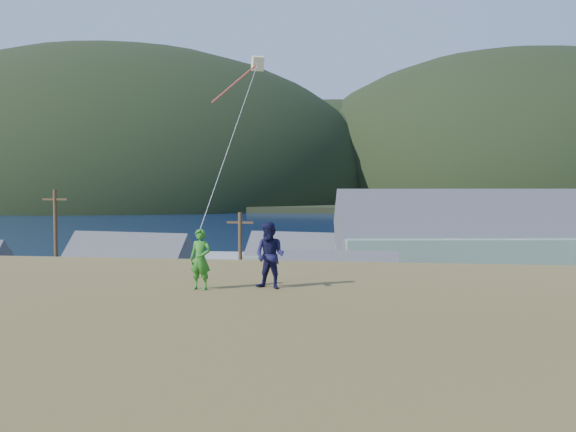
% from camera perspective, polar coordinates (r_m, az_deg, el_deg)
% --- Properties ---
extents(ground, '(900.00, 900.00, 0.00)m').
position_cam_1_polar(ground, '(37.05, 1.78, -12.72)').
color(ground, '#0A1638').
rests_on(ground, ground).
extents(grass_strip, '(110.00, 8.00, 0.10)m').
position_cam_1_polar(grass_strip, '(35.13, 1.42, -13.52)').
color(grass_strip, '#4C3D19').
rests_on(grass_strip, ground).
extents(waterfront_lot, '(72.00, 36.00, 0.12)m').
position_cam_1_polar(waterfront_lot, '(53.54, 3.76, -7.75)').
color(waterfront_lot, '#28282B').
rests_on(waterfront_lot, ground).
extents(wharf, '(26.00, 14.00, 0.90)m').
position_cam_1_polar(wharf, '(76.70, 0.53, -4.18)').
color(wharf, gray).
rests_on(wharf, ground).
extents(far_shore, '(900.00, 320.00, 2.00)m').
position_cam_1_polar(far_shore, '(365.60, 7.35, 1.56)').
color(far_shore, black).
rests_on(far_shore, ground).
extents(far_hills, '(760.00, 265.00, 143.00)m').
position_cam_1_polar(far_hills, '(316.55, 13.71, 1.46)').
color(far_hills, black).
rests_on(far_hills, ground).
extents(lodge, '(33.52, 14.16, 11.43)m').
position_cam_1_polar(lodge, '(57.70, 20.75, -2.80)').
color(lodge, slate).
rests_on(lodge, waterfront_lot).
extents(shed_palegreen_near, '(10.94, 7.84, 7.33)m').
position_cam_1_polar(shed_palegreen_near, '(51.73, -14.36, -5.19)').
color(shed_palegreen_near, gray).
rests_on(shed_palegreen_near, waterfront_lot).
extents(shed_white, '(8.30, 5.70, 6.49)m').
position_cam_1_polar(shed_white, '(43.43, 4.37, -7.01)').
color(shed_white, beige).
rests_on(shed_white, waterfront_lot).
extents(shed_palegreen_far, '(10.09, 6.83, 6.26)m').
position_cam_1_polar(shed_palegreen_far, '(62.43, 0.52, -4.02)').
color(shed_palegreen_far, slate).
rests_on(shed_palegreen_far, waterfront_lot).
extents(utility_poles, '(31.93, 0.24, 9.77)m').
position_cam_1_polar(utility_poles, '(37.66, 0.44, -5.12)').
color(utility_poles, '#47331E').
rests_on(utility_poles, waterfront_lot).
extents(parked_cars, '(22.23, 13.06, 1.58)m').
position_cam_1_polar(parked_cars, '(58.17, -6.13, -6.11)').
color(parked_cars, '#A8A8AD').
rests_on(parked_cars, waterfront_lot).
extents(kite_flyer_green, '(0.64, 0.48, 1.61)m').
position_cam_1_polar(kite_flyer_green, '(17.15, -7.79, -3.83)').
color(kite_flyer_green, '#2B7C21').
rests_on(kite_flyer_green, hillside).
extents(kite_flyer_navy, '(1.03, 0.91, 1.78)m').
position_cam_1_polar(kite_flyer_navy, '(17.14, -1.61, -3.54)').
color(kite_flyer_navy, '#15153B').
rests_on(kite_flyer_navy, hillside).
extents(kite_rig, '(0.92, 4.67, 10.56)m').
position_cam_1_polar(kite_rig, '(25.64, -3.06, 12.98)').
color(kite_rig, '#F6F0BB').
rests_on(kite_rig, ground).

